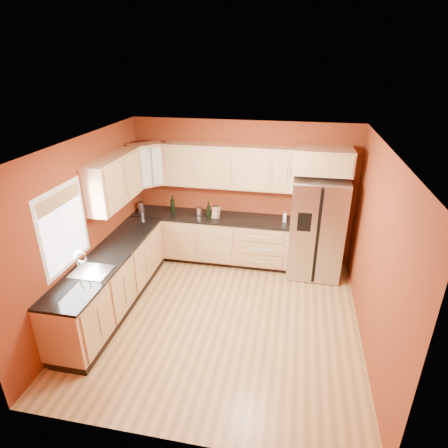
{
  "coord_description": "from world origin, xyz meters",
  "views": [
    {
      "loc": [
        0.91,
        -4.42,
        3.61
      ],
      "look_at": [
        -0.13,
        0.9,
        1.15
      ],
      "focal_mm": 30.0,
      "sensor_mm": 36.0,
      "label": 1
    }
  ],
  "objects_px": {
    "wine_bottle_a": "(173,204)",
    "knife_block": "(216,213)",
    "canister_left": "(141,207)",
    "soap_dispenser": "(285,217)",
    "refrigerator": "(316,227)"
  },
  "relations": [
    {
      "from": "knife_block",
      "to": "soap_dispenser",
      "type": "xyz_separation_m",
      "value": [
        1.22,
        0.06,
        -0.01
      ]
    },
    {
      "from": "refrigerator",
      "to": "canister_left",
      "type": "bearing_deg",
      "value": 179.91
    },
    {
      "from": "canister_left",
      "to": "soap_dispenser",
      "type": "distance_m",
      "value": 2.65
    },
    {
      "from": "knife_block",
      "to": "soap_dispenser",
      "type": "distance_m",
      "value": 1.22
    },
    {
      "from": "refrigerator",
      "to": "wine_bottle_a",
      "type": "height_order",
      "value": "refrigerator"
    },
    {
      "from": "wine_bottle_a",
      "to": "knife_block",
      "type": "bearing_deg",
      "value": -6.72
    },
    {
      "from": "wine_bottle_a",
      "to": "soap_dispenser",
      "type": "relative_size",
      "value": 1.82
    },
    {
      "from": "canister_left",
      "to": "knife_block",
      "type": "height_order",
      "value": "knife_block"
    },
    {
      "from": "refrigerator",
      "to": "canister_left",
      "type": "xyz_separation_m",
      "value": [
        -3.2,
        0.01,
        0.13
      ]
    },
    {
      "from": "wine_bottle_a",
      "to": "refrigerator",
      "type": "bearing_deg",
      "value": -2.16
    },
    {
      "from": "canister_left",
      "to": "wine_bottle_a",
      "type": "xyz_separation_m",
      "value": [
        0.58,
        0.09,
        0.07
      ]
    },
    {
      "from": "knife_block",
      "to": "soap_dispenser",
      "type": "bearing_deg",
      "value": 25.29
    },
    {
      "from": "wine_bottle_a",
      "to": "soap_dispenser",
      "type": "distance_m",
      "value": 2.07
    },
    {
      "from": "canister_left",
      "to": "soap_dispenser",
      "type": "height_order",
      "value": "canister_left"
    },
    {
      "from": "wine_bottle_a",
      "to": "knife_block",
      "type": "xyz_separation_m",
      "value": [
        0.84,
        -0.1,
        -0.07
      ]
    }
  ]
}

